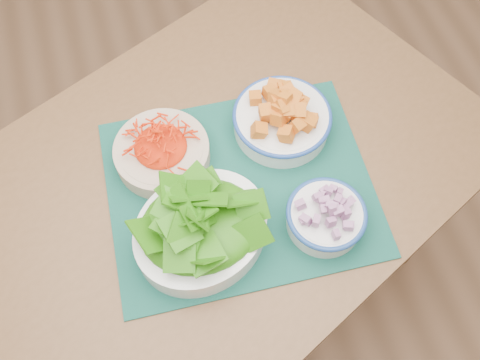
# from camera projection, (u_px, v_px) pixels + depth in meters

# --- Properties ---
(ground) EXTENTS (4.00, 4.00, 0.00)m
(ground) POSITION_uv_depth(u_px,v_px,m) (203.00, 353.00, 1.65)
(ground) COLOR #9C6D4B
(ground) RESTS_ON ground
(table) EXTENTS (1.36, 1.17, 0.75)m
(table) POSITION_uv_depth(u_px,v_px,m) (214.00, 197.00, 1.18)
(table) COLOR brown
(table) RESTS_ON ground
(placemat) EXTENTS (0.55, 0.46, 0.00)m
(placemat) POSITION_uv_depth(u_px,v_px,m) (240.00, 187.00, 1.08)
(placemat) COLOR #0A342C
(placemat) RESTS_ON table
(carrot_bowl) EXTENTS (0.21, 0.21, 0.07)m
(carrot_bowl) POSITION_uv_depth(u_px,v_px,m) (162.00, 150.00, 1.08)
(carrot_bowl) COLOR beige
(carrot_bowl) RESTS_ON placemat
(squash_bowl) EXTENTS (0.21, 0.21, 0.11)m
(squash_bowl) POSITION_uv_depth(u_px,v_px,m) (282.00, 115.00, 1.10)
(squash_bowl) COLOR white
(squash_bowl) RESTS_ON placemat
(lettuce_bowl) EXTENTS (0.33, 0.31, 0.11)m
(lettuce_bowl) POSITION_uv_depth(u_px,v_px,m) (200.00, 226.00, 0.98)
(lettuce_bowl) COLOR white
(lettuce_bowl) RESTS_ON placemat
(onion_bowl) EXTENTS (0.18, 0.18, 0.08)m
(onion_bowl) POSITION_uv_depth(u_px,v_px,m) (326.00, 216.00, 1.00)
(onion_bowl) COLOR white
(onion_bowl) RESTS_ON placemat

